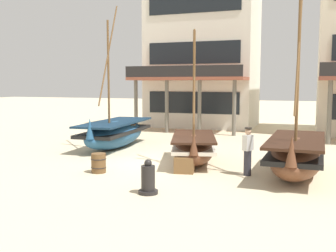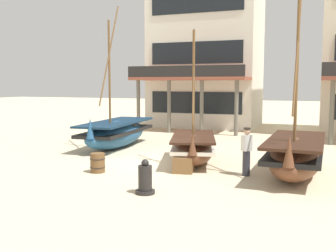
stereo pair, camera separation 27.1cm
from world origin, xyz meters
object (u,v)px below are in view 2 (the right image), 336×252
object	(u,v)px
fishing_boat_centre_large	(116,133)
fishing_boat_far_right	(295,155)
harbor_building_main	(206,56)
fisherman_by_hull	(247,152)
cargo_crate	(183,164)
fishing_boat_near_left	(193,148)
wooden_barrel	(98,163)
capstan_winch	(145,180)

from	to	relation	value
fishing_boat_centre_large	fishing_boat_far_right	distance (m)	9.35
fishing_boat_far_right	harbor_building_main	bearing A→B (deg)	116.39
fishing_boat_centre_large	fisherman_by_hull	xyz separation A→B (m)	(7.15, -3.82, 0.11)
fisherman_by_hull	cargo_crate	world-z (taller)	fisherman_by_hull
fishing_boat_near_left	fishing_boat_centre_large	world-z (taller)	fishing_boat_centre_large
cargo_crate	wooden_barrel	bearing A→B (deg)	-158.95
fishing_boat_centre_large	wooden_barrel	world-z (taller)	fishing_boat_centre_large
fishing_boat_centre_large	wooden_barrel	size ratio (longest dim) A/B	9.97
capstan_winch	harbor_building_main	distance (m)	19.33
fishing_boat_near_left	fisherman_by_hull	size ratio (longest dim) A/B	3.17
fishing_boat_far_right	fishing_boat_centre_large	bearing A→B (deg)	159.10
fishing_boat_far_right	harbor_building_main	size ratio (longest dim) A/B	0.66
fisherman_by_hull	harbor_building_main	distance (m)	16.75
fishing_boat_near_left	fisherman_by_hull	distance (m)	2.80
capstan_winch	fishing_boat_near_left	bearing A→B (deg)	90.35
fishing_boat_far_right	wooden_barrel	bearing A→B (deg)	-164.21
fisherman_by_hull	cargo_crate	distance (m)	2.29
capstan_winch	wooden_barrel	bearing A→B (deg)	145.38
fishing_boat_near_left	capstan_winch	size ratio (longest dim) A/B	5.28
wooden_barrel	harbor_building_main	bearing A→B (deg)	92.11
wooden_barrel	harbor_building_main	distance (m)	17.25
fishing_boat_near_left	wooden_barrel	size ratio (longest dim) A/B	7.62
fisherman_by_hull	cargo_crate	bearing A→B (deg)	-172.42
fishing_boat_far_right	fisherman_by_hull	xyz separation A→B (m)	(-1.58, -0.48, 0.10)
wooden_barrel	cargo_crate	size ratio (longest dim) A/B	1.01
wooden_barrel	cargo_crate	xyz separation A→B (m)	(2.88, 1.11, -0.06)
fishing_boat_centre_large	capstan_winch	bearing A→B (deg)	-55.94
fishing_boat_centre_large	cargo_crate	xyz separation A→B (m)	(4.95, -4.11, -0.43)
capstan_winch	harbor_building_main	xyz separation A→B (m)	(-3.34, 18.42, 4.81)
fishing_boat_centre_large	fisherman_by_hull	distance (m)	8.11
fishing_boat_centre_large	wooden_barrel	distance (m)	5.63
fishing_boat_centre_large	harbor_building_main	world-z (taller)	harbor_building_main
fishing_boat_near_left	harbor_building_main	world-z (taller)	harbor_building_main
fishing_boat_far_right	capstan_winch	size ratio (longest dim) A/B	6.80
harbor_building_main	fishing_boat_far_right	bearing A→B (deg)	-63.61
wooden_barrel	cargo_crate	bearing A→B (deg)	21.05
fisherman_by_hull	capstan_winch	xyz separation A→B (m)	(-2.35, -3.28, -0.42)
fishing_boat_far_right	cargo_crate	distance (m)	3.89
capstan_winch	wooden_barrel	xyz separation A→B (m)	(-2.73, 1.88, -0.06)
fishing_boat_far_right	cargo_crate	bearing A→B (deg)	-168.41
fishing_boat_near_left	harbor_building_main	distance (m)	14.80
fisherman_by_hull	fishing_boat_centre_large	bearing A→B (deg)	151.91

